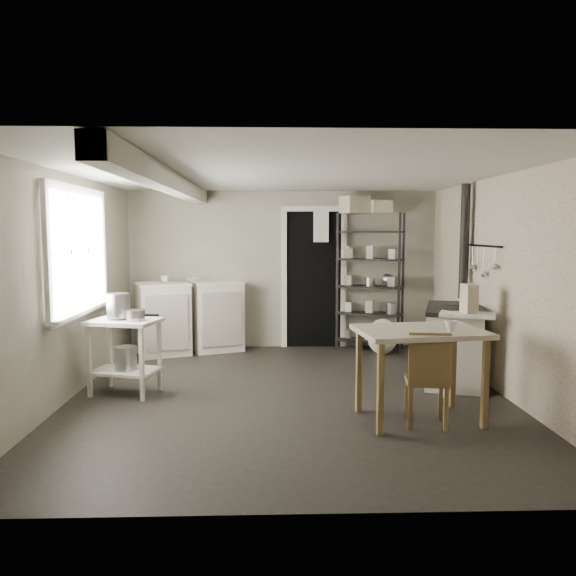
{
  "coord_description": "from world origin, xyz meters",
  "views": [
    {
      "loc": [
        -0.19,
        -5.75,
        1.72
      ],
      "look_at": [
        0.0,
        0.3,
        1.1
      ],
      "focal_mm": 35.0,
      "sensor_mm": 36.0,
      "label": 1
    }
  ],
  "objects_px": {
    "base_cabinets": "(190,320)",
    "shelf_rack": "(370,284)",
    "stockpot": "(118,305)",
    "chair": "(427,371)",
    "work_table": "(419,379)",
    "prep_table": "(125,357)",
    "flour_sack": "(383,337)",
    "stove": "(454,344)"
  },
  "relations": [
    {
      "from": "base_cabinets",
      "to": "shelf_rack",
      "type": "distance_m",
      "value": 2.64
    },
    {
      "from": "stockpot",
      "to": "chair",
      "type": "bearing_deg",
      "value": -19.92
    },
    {
      "from": "base_cabinets",
      "to": "stockpot",
      "type": "bearing_deg",
      "value": -123.47
    },
    {
      "from": "shelf_rack",
      "to": "work_table",
      "type": "xyz_separation_m",
      "value": [
        -0.1,
        -3.12,
        -0.57
      ]
    },
    {
      "from": "shelf_rack",
      "to": "chair",
      "type": "xyz_separation_m",
      "value": [
        -0.07,
        -3.25,
        -0.46
      ]
    },
    {
      "from": "prep_table",
      "to": "flour_sack",
      "type": "relative_size",
      "value": 1.58
    },
    {
      "from": "base_cabinets",
      "to": "shelf_rack",
      "type": "xyz_separation_m",
      "value": [
        2.59,
        0.12,
        0.49
      ]
    },
    {
      "from": "prep_table",
      "to": "chair",
      "type": "distance_m",
      "value": 3.1
    },
    {
      "from": "prep_table",
      "to": "shelf_rack",
      "type": "relative_size",
      "value": 0.4
    },
    {
      "from": "prep_table",
      "to": "chair",
      "type": "bearing_deg",
      "value": -19.82
    },
    {
      "from": "stockpot",
      "to": "base_cabinets",
      "type": "relative_size",
      "value": 0.17
    },
    {
      "from": "work_table",
      "to": "flour_sack",
      "type": "xyz_separation_m",
      "value": [
        0.22,
        2.73,
        -0.14
      ]
    },
    {
      "from": "stockpot",
      "to": "work_table",
      "type": "bearing_deg",
      "value": -17.79
    },
    {
      "from": "stove",
      "to": "flour_sack",
      "type": "distance_m",
      "value": 1.56
    },
    {
      "from": "work_table",
      "to": "flour_sack",
      "type": "bearing_deg",
      "value": 85.48
    },
    {
      "from": "base_cabinets",
      "to": "stove",
      "type": "relative_size",
      "value": 1.39
    },
    {
      "from": "base_cabinets",
      "to": "shelf_rack",
      "type": "relative_size",
      "value": 0.77
    },
    {
      "from": "base_cabinets",
      "to": "chair",
      "type": "xyz_separation_m",
      "value": [
        2.52,
        -3.13,
        0.02
      ]
    },
    {
      "from": "work_table",
      "to": "flour_sack",
      "type": "relative_size",
      "value": 2.2
    },
    {
      "from": "prep_table",
      "to": "work_table",
      "type": "relative_size",
      "value": 0.72
    },
    {
      "from": "stove",
      "to": "work_table",
      "type": "bearing_deg",
      "value": -102.05
    },
    {
      "from": "shelf_rack",
      "to": "work_table",
      "type": "distance_m",
      "value": 3.17
    },
    {
      "from": "base_cabinets",
      "to": "flour_sack",
      "type": "height_order",
      "value": "base_cabinets"
    },
    {
      "from": "chair",
      "to": "shelf_rack",
      "type": "bearing_deg",
      "value": 97.33
    },
    {
      "from": "base_cabinets",
      "to": "chair",
      "type": "distance_m",
      "value": 4.02
    },
    {
      "from": "chair",
      "to": "flour_sack",
      "type": "relative_size",
      "value": 1.72
    },
    {
      "from": "stove",
      "to": "flour_sack",
      "type": "height_order",
      "value": "stove"
    },
    {
      "from": "flour_sack",
      "to": "base_cabinets",
      "type": "bearing_deg",
      "value": 174.39
    },
    {
      "from": "flour_sack",
      "to": "stove",
      "type": "bearing_deg",
      "value": -70.32
    },
    {
      "from": "prep_table",
      "to": "base_cabinets",
      "type": "distance_m",
      "value": 2.12
    },
    {
      "from": "stockpot",
      "to": "stove",
      "type": "height_order",
      "value": "stockpot"
    },
    {
      "from": "prep_table",
      "to": "stockpot",
      "type": "xyz_separation_m",
      "value": [
        -0.06,
        0.03,
        0.54
      ]
    },
    {
      "from": "stove",
      "to": "shelf_rack",
      "type": "bearing_deg",
      "value": 127.04
    },
    {
      "from": "work_table",
      "to": "chair",
      "type": "height_order",
      "value": "chair"
    },
    {
      "from": "chair",
      "to": "stockpot",
      "type": "bearing_deg",
      "value": 168.62
    },
    {
      "from": "shelf_rack",
      "to": "chair",
      "type": "height_order",
      "value": "shelf_rack"
    },
    {
      "from": "chair",
      "to": "flour_sack",
      "type": "xyz_separation_m",
      "value": [
        0.19,
        2.86,
        -0.24
      ]
    },
    {
      "from": "shelf_rack",
      "to": "flour_sack",
      "type": "distance_m",
      "value": 0.82
    },
    {
      "from": "work_table",
      "to": "base_cabinets",
      "type": "bearing_deg",
      "value": 129.8
    },
    {
      "from": "prep_table",
      "to": "work_table",
      "type": "xyz_separation_m",
      "value": [
        2.88,
        -0.92,
        -0.02
      ]
    },
    {
      "from": "stockpot",
      "to": "flour_sack",
      "type": "bearing_deg",
      "value": 29.44
    },
    {
      "from": "stockpot",
      "to": "work_table",
      "type": "relative_size",
      "value": 0.23
    }
  ]
}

